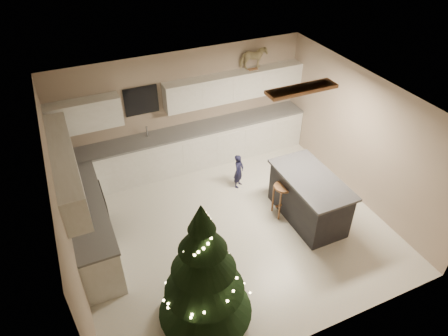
{
  "coord_description": "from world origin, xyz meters",
  "views": [
    {
      "loc": [
        -2.37,
        -4.92,
        5.43
      ],
      "look_at": [
        0.0,
        0.35,
        1.15
      ],
      "focal_mm": 32.0,
      "sensor_mm": 36.0,
      "label": 1
    }
  ],
  "objects": [
    {
      "name": "room_shell",
      "position": [
        0.02,
        0.0,
        1.75
      ],
      "size": [
        5.52,
        5.02,
        2.61
      ],
      "color": "tan",
      "rests_on": "ground_plane"
    },
    {
      "name": "bar_stool",
      "position": [
        1.05,
        -0.06,
        0.52
      ],
      "size": [
        0.36,
        0.36,
        0.69
      ],
      "rotation": [
        0.0,
        0.0,
        0.43
      ],
      "color": "brown",
      "rests_on": "ground_plane"
    },
    {
      "name": "island",
      "position": [
        1.45,
        -0.35,
        0.48
      ],
      "size": [
        0.9,
        1.7,
        0.95
      ],
      "color": "black",
      "rests_on": "ground_plane"
    },
    {
      "name": "ground_plane",
      "position": [
        0.0,
        0.0,
        0.0
      ],
      "size": [
        5.5,
        5.5,
        0.0
      ],
      "primitive_type": "plane",
      "color": "silver"
    },
    {
      "name": "toddler",
      "position": [
        0.66,
        1.06,
        0.39
      ],
      "size": [
        0.34,
        0.32,
        0.78
      ],
      "primitive_type": "imported",
      "rotation": [
        0.0,
        0.0,
        0.67
      ],
      "color": "black",
      "rests_on": "ground_plane"
    },
    {
      "name": "christmas_tree",
      "position": [
        -1.18,
        -1.6,
        0.94
      ],
      "size": [
        1.43,
        1.38,
        2.29
      ],
      "rotation": [
        0.0,
        0.0,
        0.18
      ],
      "color": "#3F2816",
      "rests_on": "ground_plane"
    },
    {
      "name": "cabinetry",
      "position": [
        -0.91,
        1.65,
        0.76
      ],
      "size": [
        5.5,
        3.2,
        2.0
      ],
      "color": "white",
      "rests_on": "ground_plane"
    },
    {
      "name": "rocking_horse",
      "position": [
        1.57,
        2.33,
        2.26
      ],
      "size": [
        0.6,
        0.33,
        0.5
      ],
      "rotation": [
        0.0,
        0.0,
        1.44
      ],
      "color": "brown",
      "rests_on": "cabinetry"
    }
  ]
}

